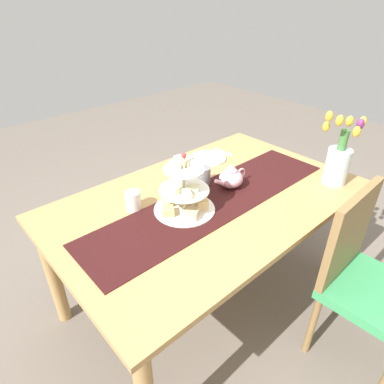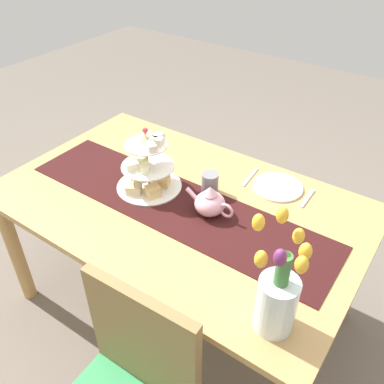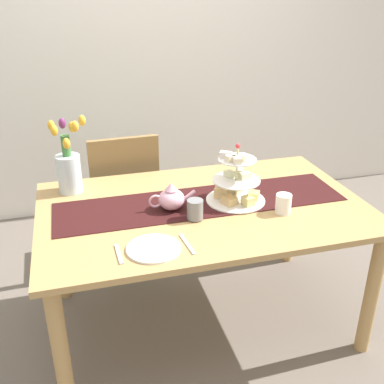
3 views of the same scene
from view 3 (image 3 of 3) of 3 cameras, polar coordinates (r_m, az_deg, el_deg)
name	(u,v)px [view 3 (image 3 of 3)]	position (r m, az deg, el deg)	size (l,w,h in m)	color
ground_plane	(202,319)	(2.66, 1.25, -15.77)	(8.00, 8.00, 0.00)	#6B6056
room_wall_rear	(143,46)	(3.61, -6.24, 17.91)	(6.00, 0.08, 2.60)	silver
dining_table	(203,222)	(2.30, 1.40, -3.78)	(1.62, 1.01, 0.73)	tan
chair_left	(124,193)	(2.94, -8.63, -0.10)	(0.44, 0.44, 0.91)	olive
table_runner	(201,202)	(2.29, 1.16, -1.24)	(1.46, 0.36, 0.00)	black
tiered_cake_stand	(236,184)	(2.27, 5.56, 0.97)	(0.30, 0.30, 0.30)	beige
teapot	(171,198)	(2.19, -2.63, -0.81)	(0.24, 0.13, 0.14)	#E5A8BC
tulip_vase	(69,166)	(2.44, -15.30, 3.13)	(0.19, 0.21, 0.41)	silver
dinner_plate_left	(154,248)	(1.90, -4.87, -7.12)	(0.23, 0.23, 0.01)	white
fork_left	(119,254)	(1.89, -9.23, -7.73)	(0.02, 0.15, 0.01)	silver
knife_left	(187,244)	(1.93, -0.61, -6.58)	(0.01, 0.17, 0.01)	silver
mug_grey	(195,209)	(2.10, 0.39, -2.21)	(0.08, 0.08, 0.10)	slate
mug_white_text	(283,204)	(2.21, 11.47, -1.46)	(0.08, 0.08, 0.10)	white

